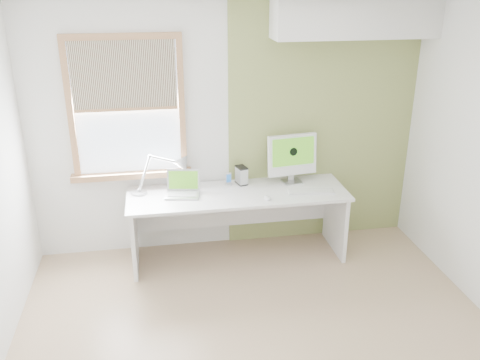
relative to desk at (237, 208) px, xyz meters
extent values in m
cube|color=tan|center=(-0.04, -1.44, -0.54)|extent=(4.00, 3.50, 0.02)
cube|color=white|center=(-0.04, -1.44, 2.08)|extent=(4.00, 3.50, 0.02)
cube|color=white|center=(-0.04, 0.32, 0.77)|extent=(4.00, 0.02, 2.60)
cube|color=#84924E|center=(0.96, 0.30, 0.77)|extent=(2.00, 0.02, 2.60)
cube|color=white|center=(1.16, 0.13, 1.87)|extent=(1.60, 0.40, 0.42)
cube|color=#91633E|center=(-1.57, 0.28, 1.02)|extent=(0.06, 0.06, 1.42)
cube|color=#91633E|center=(-0.51, 0.28, 1.02)|extent=(0.06, 0.06, 1.42)
cube|color=#91633E|center=(-1.04, 0.28, 1.70)|extent=(1.00, 0.06, 0.06)
cube|color=#91633E|center=(-1.04, 0.26, 0.34)|extent=(1.20, 0.14, 0.06)
cube|color=#D1E2F9|center=(-1.04, 0.30, 1.02)|extent=(1.00, 0.01, 1.30)
cube|color=beige|center=(-1.04, 0.25, 1.34)|extent=(0.98, 0.02, 0.65)
cube|color=#91633E|center=(-1.04, 0.25, 1.02)|extent=(0.98, 0.03, 0.03)
cube|color=white|center=(0.00, -0.06, 0.18)|extent=(2.20, 0.70, 0.03)
cube|color=white|center=(-1.05, -0.06, -0.18)|extent=(0.04, 0.64, 0.70)
cube|color=white|center=(1.05, -0.06, -0.18)|extent=(0.04, 0.64, 0.70)
cube|color=white|center=(0.00, 0.26, -0.08)|extent=(2.08, 0.02, 0.48)
cylinder|color=#B1B3B6|center=(-0.97, 0.09, 0.21)|extent=(0.21, 0.21, 0.02)
sphere|color=#B1B3B6|center=(-0.97, 0.09, 0.22)|extent=(0.06, 0.06, 0.05)
cylinder|color=#B1B3B6|center=(-0.91, 0.11, 0.39)|extent=(0.16, 0.08, 0.35)
sphere|color=#B1B3B6|center=(-0.84, 0.14, 0.56)|extent=(0.05, 0.05, 0.04)
cylinder|color=#B1B3B6|center=(-0.69, 0.17, 0.50)|extent=(0.31, 0.09, 0.13)
sphere|color=#B1B3B6|center=(-0.54, 0.20, 0.45)|extent=(0.05, 0.05, 0.04)
cone|color=#B1B3B6|center=(-0.52, 0.21, 0.42)|extent=(0.28, 0.28, 0.21)
cube|color=#B1B3B6|center=(-0.55, -0.04, 0.20)|extent=(0.36, 0.28, 0.02)
cube|color=#B2B5B7|center=(-0.55, -0.04, 0.21)|extent=(0.30, 0.19, 0.00)
cube|color=#B1B3B6|center=(-0.53, 0.07, 0.32)|extent=(0.33, 0.13, 0.21)
cube|color=#418419|center=(-0.53, 0.06, 0.32)|extent=(0.29, 0.10, 0.17)
cylinder|color=#B1B3B6|center=(-0.06, 0.15, 0.21)|extent=(0.08, 0.08, 0.02)
cube|color=#B1B3B6|center=(-0.06, 0.15, 0.27)|extent=(0.06, 0.02, 0.12)
cube|color=#194C99|center=(-0.06, 0.14, 0.27)|extent=(0.05, 0.01, 0.08)
cube|color=#B1B3B6|center=(0.08, 0.17, 0.29)|extent=(0.12, 0.16, 0.19)
cube|color=black|center=(0.08, 0.17, 0.38)|extent=(0.12, 0.16, 0.01)
cube|color=black|center=(0.08, 0.17, 0.20)|extent=(0.12, 0.16, 0.01)
cube|color=#B1B3B6|center=(0.61, 0.12, 0.20)|extent=(0.21, 0.19, 0.01)
cube|color=#B1B3B6|center=(0.60, 0.15, 0.29)|extent=(0.07, 0.03, 0.17)
cube|color=white|center=(0.60, 0.14, 0.49)|extent=(0.53, 0.16, 0.43)
cube|color=#418419|center=(0.61, 0.11, 0.54)|extent=(0.46, 0.09, 0.29)
cylinder|color=black|center=(0.61, 0.10, 0.54)|extent=(0.09, 0.02, 0.09)
cube|color=white|center=(0.73, -0.18, 0.20)|extent=(0.47, 0.19, 0.02)
cube|color=white|center=(0.73, -0.18, 0.21)|extent=(0.44, 0.15, 0.00)
ellipsoid|color=white|center=(0.26, -0.27, 0.21)|extent=(0.08, 0.11, 0.03)
camera|label=1|loc=(-0.78, -4.72, 2.24)|focal=38.52mm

